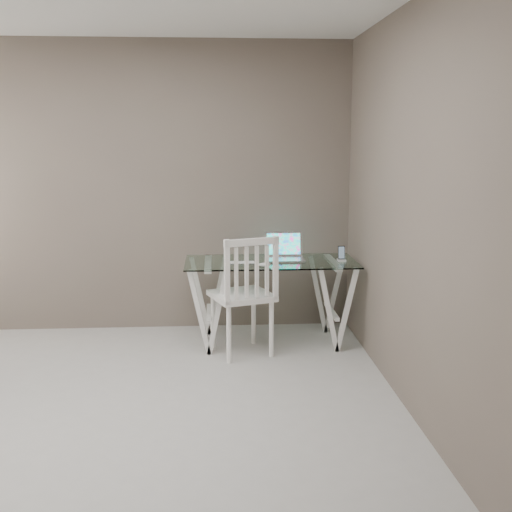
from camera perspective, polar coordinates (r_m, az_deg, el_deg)
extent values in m
plane|color=#A9A6A2|center=(4.28, -13.33, -14.97)|extent=(4.50, 4.50, 0.00)
cube|color=#64584E|center=(6.12, -10.46, 5.97)|extent=(4.00, 0.02, 2.70)
cube|color=#64584E|center=(4.05, 14.92, 3.46)|extent=(0.02, 4.50, 2.70)
cube|color=silver|center=(5.63, 1.32, -0.52)|extent=(1.50, 0.70, 0.01)
cube|color=silver|center=(5.70, -4.23, -4.31)|extent=(0.24, 0.62, 0.72)
cube|color=silver|center=(5.79, 6.74, -4.11)|extent=(0.24, 0.62, 0.72)
cube|color=white|center=(5.42, -1.28, -3.54)|extent=(0.60, 0.60, 0.04)
cylinder|color=white|center=(5.25, -2.42, -6.99)|extent=(0.04, 0.04, 0.48)
cylinder|color=white|center=(5.39, 1.38, -6.51)|extent=(0.04, 0.04, 0.48)
cylinder|color=white|center=(5.59, -3.82, -5.90)|extent=(0.04, 0.04, 0.48)
cylinder|color=white|center=(5.72, -0.22, -5.48)|extent=(0.04, 0.04, 0.48)
cube|color=white|center=(5.16, -0.38, -1.26)|extent=(0.45, 0.19, 0.53)
cube|color=silver|center=(5.67, 2.61, -0.31)|extent=(0.33, 0.23, 0.01)
cube|color=#19D899|center=(5.79, 2.47, 1.08)|extent=(0.33, 0.06, 0.22)
cube|color=silver|center=(5.54, -1.47, -0.60)|extent=(0.27, 0.12, 0.01)
ellipsoid|color=white|center=(5.39, 0.76, -0.78)|extent=(0.11, 0.06, 0.03)
cube|color=white|center=(5.68, 7.60, -0.37)|extent=(0.07, 0.07, 0.02)
cube|color=black|center=(5.68, 7.60, 0.31)|extent=(0.06, 0.03, 0.12)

